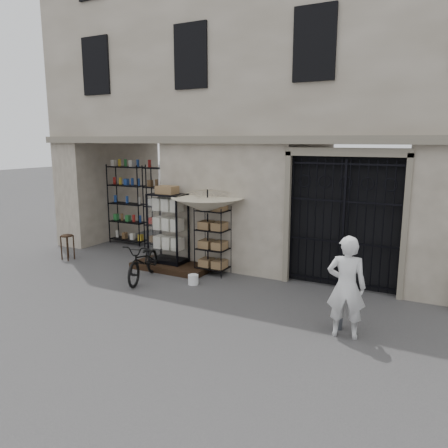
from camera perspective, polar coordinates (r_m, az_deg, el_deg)
The scene contains 14 objects.
ground at distance 8.84m, azimuth 0.35°, elevation -10.64°, with size 80.00×80.00×0.00m, color black.
main_building at distance 11.98m, azimuth 9.65°, elevation 16.79°, with size 14.00×4.00×9.00m, color #B0A492.
shop_recess at distance 13.18m, azimuth -11.47°, elevation 3.10°, with size 3.00×1.70×3.00m, color black.
shop_shelving at distance 13.63m, azimuth -10.27°, elevation 2.34°, with size 2.70×0.50×2.50m, color black.
iron_gate at distance 9.94m, azimuth 15.55°, elevation 0.39°, with size 2.50×0.21×3.00m.
step_platform at distance 11.25m, azimuth -6.89°, elevation -5.53°, with size 2.00×0.90×0.15m, color black.
display_cabinet at distance 11.19m, azimuth -7.33°, elevation -1.03°, with size 0.93×0.62×1.92m.
wire_rack at distance 10.65m, azimuth -1.46°, elevation -2.24°, with size 0.87×0.75×1.68m.
market_umbrella at distance 10.50m, azimuth -2.17°, elevation 2.99°, with size 1.92×1.94×2.50m.
white_bucket at distance 10.06m, azimuth -4.04°, elevation -7.25°, with size 0.24×0.24×0.23m, color silver.
bicycle at distance 10.57m, azimuth -10.35°, elevation -7.16°, with size 0.61×0.91×1.74m, color black.
wooden_stool at distance 12.75m, azimuth -19.76°, elevation -2.81°, with size 0.37×0.37×0.69m.
steel_bollard at distance 7.96m, azimuth 14.80°, elevation -10.52°, with size 0.14×0.14×0.78m, color #545862.
shopkeeper at distance 7.86m, azimuth 15.34°, elevation -13.93°, with size 0.63×1.74×0.42m, color silver.
Camera 1 is at (3.79, -7.29, 3.26)m, focal length 35.00 mm.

